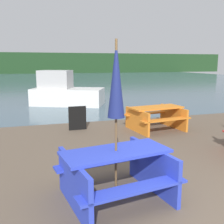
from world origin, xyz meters
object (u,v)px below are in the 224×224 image
(picnic_table_blue, at_px, (116,171))
(boat, at_px, (65,92))
(umbrella_navy, at_px, (116,81))
(picnic_table_orange, at_px, (156,116))
(signboard, at_px, (77,118))

(picnic_table_blue, relative_size, boat, 0.48)
(picnic_table_blue, xyz_separation_m, umbrella_navy, (0.00, -0.00, 1.37))
(picnic_table_blue, relative_size, picnic_table_orange, 1.01)
(picnic_table_orange, height_order, boat, boat)
(picnic_table_orange, relative_size, umbrella_navy, 0.75)
(picnic_table_orange, height_order, umbrella_navy, umbrella_navy)
(boat, distance_m, signboard, 5.16)
(picnic_table_blue, xyz_separation_m, picnic_table_orange, (2.51, 3.75, -0.02))
(boat, bearing_deg, signboard, -67.64)
(signboard, bearing_deg, picnic_table_orange, -16.27)
(boat, bearing_deg, picnic_table_orange, -44.89)
(umbrella_navy, bearing_deg, signboard, 88.32)
(umbrella_navy, bearing_deg, picnic_table_blue, 135.00)
(picnic_table_orange, bearing_deg, boat, 110.26)
(picnic_table_blue, relative_size, signboard, 2.44)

